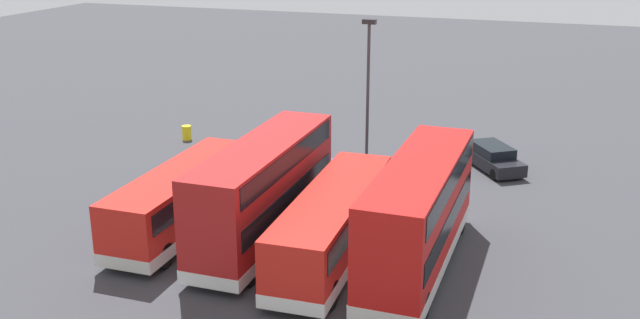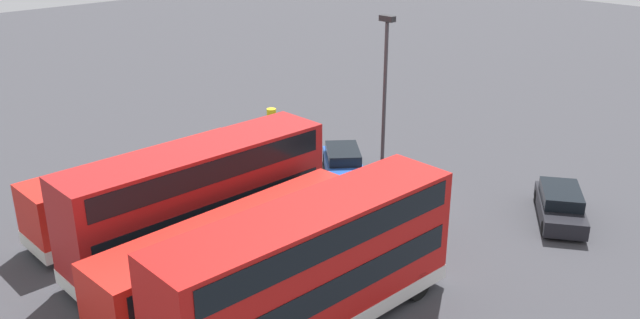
% 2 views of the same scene
% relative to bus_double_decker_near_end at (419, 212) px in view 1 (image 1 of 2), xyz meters
% --- Properties ---
extents(ground_plane, '(140.00, 140.00, 0.00)m').
position_rel_bus_double_decker_near_end_xyz_m(ground_plane, '(5.41, -9.89, -2.45)').
color(ground_plane, '#38383D').
extents(bus_double_decker_near_end, '(2.64, 11.12, 4.55)m').
position_rel_bus_double_decker_near_end_xyz_m(bus_double_decker_near_end, '(0.00, 0.00, 0.00)').
color(bus_double_decker_near_end, '#B71411').
rests_on(bus_double_decker_near_end, ground).
extents(bus_single_deck_second, '(3.01, 11.14, 2.95)m').
position_rel_bus_double_decker_near_end_xyz_m(bus_single_deck_second, '(3.56, 0.29, -0.83)').
color(bus_single_deck_second, red).
rests_on(bus_single_deck_second, ground).
extents(bus_double_decker_third, '(2.66, 11.11, 4.55)m').
position_rel_bus_double_decker_near_end_xyz_m(bus_double_decker_third, '(6.98, -0.38, -0.00)').
color(bus_double_decker_third, '#A51919').
rests_on(bus_double_decker_third, ground).
extents(bus_single_deck_fourth, '(2.70, 10.24, 2.95)m').
position_rel_bus_double_decker_near_end_xyz_m(bus_single_deck_fourth, '(10.95, -0.14, -0.83)').
color(bus_single_deck_fourth, red).
rests_on(bus_single_deck_fourth, ground).
extents(car_hatchback_silver, '(4.06, 4.72, 1.43)m').
position_rel_bus_double_decker_near_end_xyz_m(car_hatchback_silver, '(-1.44, -13.72, -1.75)').
color(car_hatchback_silver, black).
rests_on(car_hatchback_silver, ground).
extents(car_small_green, '(4.53, 4.14, 1.43)m').
position_rel_bus_double_decker_near_end_xyz_m(car_small_green, '(8.79, -10.26, -1.75)').
color(car_small_green, '#1E479E').
rests_on(car_small_green, ground).
extents(lamp_post_tall, '(0.70, 0.30, 8.94)m').
position_rel_bus_double_decker_near_end_xyz_m(lamp_post_tall, '(4.64, -8.55, 2.72)').
color(lamp_post_tall, '#38383D').
rests_on(lamp_post_tall, ground).
extents(waste_bin_yellow, '(0.60, 0.60, 0.95)m').
position_rel_bus_double_decker_near_end_xyz_m(waste_bin_yellow, '(18.06, -13.06, -1.97)').
color(waste_bin_yellow, yellow).
rests_on(waste_bin_yellow, ground).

